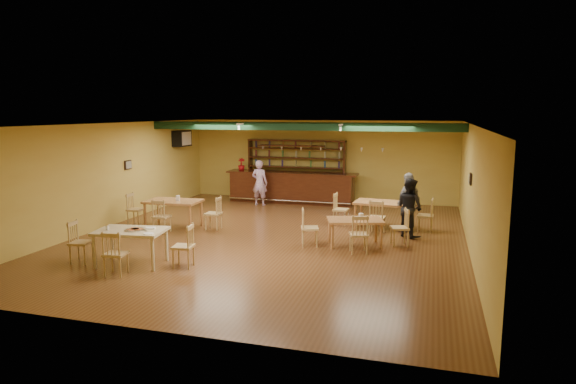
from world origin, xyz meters
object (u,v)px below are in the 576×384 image
(patron_bar, at_px, (260,183))
(patron_right_a, at_px, (409,207))
(near_table, at_px, (131,247))
(dining_table_a, at_px, (174,214))
(dining_table_d, at_px, (355,232))
(dining_table_b, at_px, (382,215))
(bar_counter, at_px, (292,187))

(patron_bar, relative_size, patron_right_a, 1.02)
(patron_bar, bearing_deg, near_table, 93.22)
(dining_table_a, height_order, dining_table_d, dining_table_a)
(patron_right_a, bearing_deg, dining_table_d, 88.34)
(dining_table_b, xyz_separation_m, near_table, (-4.91, -5.09, 0.01))
(patron_bar, bearing_deg, dining_table_b, 158.30)
(dining_table_d, distance_m, near_table, 5.34)
(dining_table_a, bearing_deg, patron_right_a, 4.27)
(bar_counter, distance_m, dining_table_d, 6.22)
(bar_counter, bearing_deg, dining_table_b, -41.67)
(near_table, bearing_deg, bar_counter, 72.85)
(dining_table_a, xyz_separation_m, patron_bar, (1.27, 3.93, 0.42))
(near_table, bearing_deg, dining_table_b, 37.78)
(dining_table_b, distance_m, patron_right_a, 1.20)
(dining_table_a, height_order, near_table, near_table)
(patron_bar, bearing_deg, patron_right_a, 155.19)
(dining_table_a, bearing_deg, dining_table_d, -8.49)
(bar_counter, relative_size, patron_bar, 2.98)
(dining_table_b, bearing_deg, patron_right_a, -40.37)
(dining_table_b, distance_m, near_table, 7.07)
(bar_counter, relative_size, patron_right_a, 3.05)
(bar_counter, relative_size, dining_table_a, 3.09)
(dining_table_a, xyz_separation_m, dining_table_b, (5.83, 1.55, -0.01))
(dining_table_b, height_order, near_table, near_table)
(patron_right_a, bearing_deg, patron_bar, 10.65)
(dining_table_d, bearing_deg, patron_right_a, 30.06)
(dining_table_a, relative_size, patron_bar, 0.96)
(dining_table_b, distance_m, patron_bar, 5.17)
(patron_bar, height_order, patron_right_a, patron_bar)
(near_table, bearing_deg, dining_table_a, 96.35)
(dining_table_d, relative_size, patron_bar, 0.83)
(dining_table_d, bearing_deg, near_table, -163.53)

